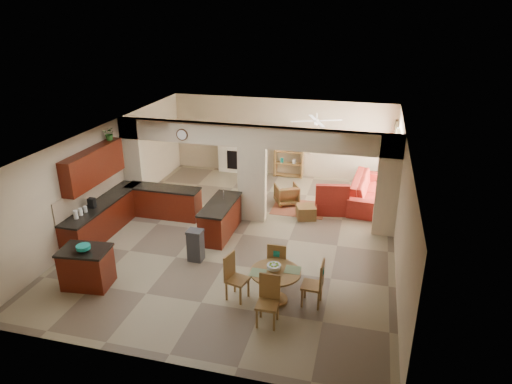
% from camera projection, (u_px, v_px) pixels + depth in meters
% --- Properties ---
extents(floor, '(10.00, 10.00, 0.00)m').
position_uv_depth(floor, '(243.00, 234.00, 12.49)').
color(floor, gray).
rests_on(floor, ground).
extents(ceiling, '(10.00, 10.00, 0.00)m').
position_uv_depth(ceiling, '(242.00, 135.00, 11.43)').
color(ceiling, white).
rests_on(ceiling, wall_back).
extents(wall_back, '(8.00, 0.00, 8.00)m').
position_uv_depth(wall_back, '(281.00, 137.00, 16.44)').
color(wall_back, tan).
rests_on(wall_back, floor).
extents(wall_front, '(8.00, 0.00, 8.00)m').
position_uv_depth(wall_front, '(158.00, 296.00, 7.48)').
color(wall_front, tan).
rests_on(wall_front, floor).
extents(wall_left, '(0.00, 10.00, 10.00)m').
position_uv_depth(wall_left, '(107.00, 174.00, 12.88)').
color(wall_left, tan).
rests_on(wall_left, floor).
extents(wall_right, '(0.00, 10.00, 10.00)m').
position_uv_depth(wall_right, '(401.00, 202.00, 11.03)').
color(wall_right, tan).
rests_on(wall_right, floor).
extents(partition_left_pier, '(0.60, 0.25, 2.80)m').
position_uv_depth(partition_left_pier, '(134.00, 164.00, 13.71)').
color(partition_left_pier, tan).
rests_on(partition_left_pier, floor).
extents(partition_center_pier, '(0.80, 0.25, 2.20)m').
position_uv_depth(partition_center_pier, '(252.00, 184.00, 12.97)').
color(partition_center_pier, tan).
rests_on(partition_center_pier, floor).
extents(partition_right_pier, '(0.60, 0.25, 2.80)m').
position_uv_depth(partition_right_pier, '(388.00, 186.00, 12.00)').
color(partition_right_pier, tan).
rests_on(partition_right_pier, floor).
extents(partition_header, '(8.00, 0.25, 0.60)m').
position_uv_depth(partition_header, '(252.00, 136.00, 12.44)').
color(partition_header, tan).
rests_on(partition_header, partition_center_pier).
extents(kitchen_counter, '(2.52, 3.29, 1.48)m').
position_uv_depth(kitchen_counter, '(129.00, 210.00, 12.85)').
color(kitchen_counter, '#491008').
rests_on(kitchen_counter, floor).
extents(upper_cabinets, '(0.35, 2.40, 0.90)m').
position_uv_depth(upper_cabinets, '(94.00, 166.00, 11.93)').
color(upper_cabinets, '#491008').
rests_on(upper_cabinets, wall_left).
extents(peninsula, '(0.70, 1.85, 0.91)m').
position_uv_depth(peninsula, '(220.00, 219.00, 12.35)').
color(peninsula, '#491008').
rests_on(peninsula, floor).
extents(wall_clock, '(0.34, 0.03, 0.34)m').
position_uv_depth(wall_clock, '(182.00, 135.00, 12.79)').
color(wall_clock, '#4B2D19').
rests_on(wall_clock, partition_header).
extents(rug, '(1.60, 1.30, 0.01)m').
position_uv_depth(rug, '(299.00, 208.00, 14.09)').
color(rug, '#975437').
rests_on(rug, floor).
extents(fireplace, '(1.60, 0.35, 1.20)m').
position_uv_depth(fireplace, '(237.00, 156.00, 16.96)').
color(fireplace, white).
rests_on(fireplace, floor).
extents(shelving_unit, '(1.00, 0.32, 1.80)m').
position_uv_depth(shelving_unit, '(289.00, 153.00, 16.39)').
color(shelving_unit, brown).
rests_on(shelving_unit, floor).
extents(window_a, '(0.02, 0.90, 1.90)m').
position_uv_depth(window_a, '(396.00, 178.00, 13.18)').
color(window_a, white).
rests_on(window_a, wall_right).
extents(window_b, '(0.02, 0.90, 1.90)m').
position_uv_depth(window_b, '(395.00, 160.00, 14.70)').
color(window_b, white).
rests_on(window_b, wall_right).
extents(glazed_door, '(0.02, 0.70, 2.10)m').
position_uv_depth(glazed_door, '(395.00, 173.00, 14.00)').
color(glazed_door, white).
rests_on(glazed_door, wall_right).
extents(drape_a_left, '(0.10, 0.28, 2.30)m').
position_uv_depth(drape_a_left, '(395.00, 185.00, 12.65)').
color(drape_a_left, '#42231A').
rests_on(drape_a_left, wall_right).
extents(drape_a_right, '(0.10, 0.28, 2.30)m').
position_uv_depth(drape_a_right, '(394.00, 171.00, 13.72)').
color(drape_a_right, '#42231A').
rests_on(drape_a_right, wall_right).
extents(drape_b_left, '(0.10, 0.28, 2.30)m').
position_uv_depth(drape_b_left, '(394.00, 165.00, 14.17)').
color(drape_b_left, '#42231A').
rests_on(drape_b_left, wall_right).
extents(drape_b_right, '(0.10, 0.28, 2.30)m').
position_uv_depth(drape_b_right, '(393.00, 154.00, 15.25)').
color(drape_b_right, '#42231A').
rests_on(drape_b_right, wall_right).
extents(ceiling_fan, '(1.00, 1.00, 0.10)m').
position_uv_depth(ceiling_fan, '(317.00, 121.00, 13.86)').
color(ceiling_fan, white).
rests_on(ceiling_fan, ceiling).
extents(kitchen_island, '(1.13, 0.87, 0.91)m').
position_uv_depth(kitchen_island, '(87.00, 267.00, 10.06)').
color(kitchen_island, '#491008').
rests_on(kitchen_island, floor).
extents(teal_bowl, '(0.30, 0.30, 0.14)m').
position_uv_depth(teal_bowl, '(83.00, 248.00, 9.78)').
color(teal_bowl, '#159084').
rests_on(teal_bowl, kitchen_island).
extents(trash_can, '(0.36, 0.31, 0.75)m').
position_uv_depth(trash_can, '(196.00, 246.00, 11.10)').
color(trash_can, '#2F2E31').
rests_on(trash_can, floor).
extents(dining_table, '(1.06, 1.06, 0.72)m').
position_uv_depth(dining_table, '(275.00, 281.00, 9.50)').
color(dining_table, brown).
rests_on(dining_table, floor).
extents(fruit_bowl, '(0.29, 0.29, 0.16)m').
position_uv_depth(fruit_bowl, '(274.00, 267.00, 9.41)').
color(fruit_bowl, '#74AF25').
rests_on(fruit_bowl, dining_table).
extents(sofa, '(2.90, 1.32, 0.83)m').
position_uv_depth(sofa, '(371.00, 190.00, 14.35)').
color(sofa, maroon).
rests_on(sofa, floor).
extents(chaise, '(1.12, 0.98, 0.39)m').
position_uv_depth(chaise, '(332.00, 205.00, 13.81)').
color(chaise, maroon).
rests_on(chaise, floor).
extents(armchair, '(0.91, 0.92, 0.63)m').
position_uv_depth(armchair, '(287.00, 194.00, 14.32)').
color(armchair, maroon).
rests_on(armchair, floor).
extents(ottoman, '(0.68, 0.68, 0.39)m').
position_uv_depth(ottoman, '(306.00, 212.00, 13.38)').
color(ottoman, maroon).
rests_on(ottoman, floor).
extents(plant, '(0.39, 0.35, 0.36)m').
position_uv_depth(plant, '(110.00, 134.00, 12.51)').
color(plant, '#174B14').
rests_on(plant, upper_cabinets).
extents(chair_north, '(0.43, 0.44, 1.02)m').
position_uv_depth(chair_north, '(277.00, 262.00, 10.10)').
color(chair_north, brown).
rests_on(chair_north, floor).
extents(chair_east, '(0.44, 0.43, 1.02)m').
position_uv_depth(chair_east, '(316.00, 282.00, 9.35)').
color(chair_east, brown).
rests_on(chair_east, floor).
extents(chair_south, '(0.42, 0.43, 1.02)m').
position_uv_depth(chair_south, '(268.00, 298.00, 8.85)').
color(chair_south, brown).
rests_on(chair_south, floor).
extents(chair_west, '(0.51, 0.51, 1.02)m').
position_uv_depth(chair_west, '(234.00, 275.00, 9.60)').
color(chair_west, brown).
rests_on(chair_west, floor).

